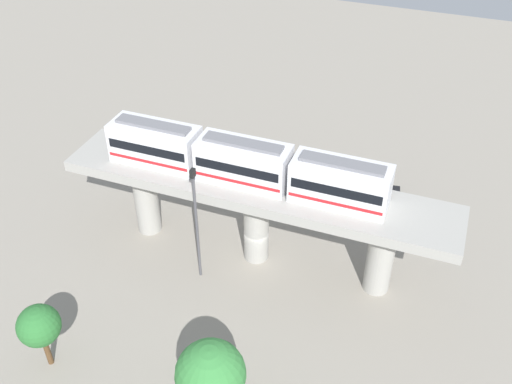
{
  "coord_description": "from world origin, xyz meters",
  "views": [
    {
      "loc": [
        -31.15,
        -11.77,
        31.37
      ],
      "look_at": [
        2.5,
        0.97,
        4.23
      ],
      "focal_mm": 40.81,
      "sensor_mm": 36.0,
      "label": 1
    }
  ],
  "objects_px": {
    "parked_car_black": "(375,192)",
    "parked_car_silver": "(314,198)",
    "tree_mid_lot": "(211,374)",
    "signal_post": "(196,220)",
    "tree_near_viaduct": "(39,326)",
    "parked_car_orange": "(268,165)",
    "train": "(243,162)"
  },
  "relations": [
    {
      "from": "parked_car_black",
      "to": "parked_car_silver",
      "type": "bearing_deg",
      "value": 111.77
    },
    {
      "from": "tree_mid_lot",
      "to": "signal_post",
      "type": "height_order",
      "value": "signal_post"
    },
    {
      "from": "parked_car_silver",
      "to": "tree_near_viaduct",
      "type": "bearing_deg",
      "value": 145.19
    },
    {
      "from": "parked_car_black",
      "to": "parked_car_silver",
      "type": "xyz_separation_m",
      "value": [
        -2.86,
        4.74,
        0.0
      ]
    },
    {
      "from": "parked_car_orange",
      "to": "parked_car_black",
      "type": "bearing_deg",
      "value": -96.92
    },
    {
      "from": "parked_car_orange",
      "to": "parked_car_silver",
      "type": "relative_size",
      "value": 0.98
    },
    {
      "from": "parked_car_silver",
      "to": "tree_mid_lot",
      "type": "height_order",
      "value": "tree_mid_lot"
    },
    {
      "from": "signal_post",
      "to": "train",
      "type": "bearing_deg",
      "value": -33.26
    },
    {
      "from": "tree_near_viaduct",
      "to": "tree_mid_lot",
      "type": "xyz_separation_m",
      "value": [
        0.2,
        -11.39,
        0.54
      ]
    },
    {
      "from": "parked_car_silver",
      "to": "signal_post",
      "type": "relative_size",
      "value": 0.46
    },
    {
      "from": "parked_car_black",
      "to": "tree_near_viaduct",
      "type": "height_order",
      "value": "tree_near_viaduct"
    },
    {
      "from": "parked_car_black",
      "to": "signal_post",
      "type": "bearing_deg",
      "value": 134.29
    },
    {
      "from": "parked_car_black",
      "to": "signal_post",
      "type": "xyz_separation_m",
      "value": [
        -13.98,
        10.31,
        4.6
      ]
    },
    {
      "from": "train",
      "to": "tree_mid_lot",
      "type": "xyz_separation_m",
      "value": [
        -13.82,
        -3.5,
        -4.5
      ]
    },
    {
      "from": "parked_car_black",
      "to": "signal_post",
      "type": "distance_m",
      "value": 17.97
    },
    {
      "from": "train",
      "to": "parked_car_orange",
      "type": "distance_m",
      "value": 13.83
    },
    {
      "from": "parked_car_orange",
      "to": "tree_mid_lot",
      "type": "distance_m",
      "value": 25.85
    },
    {
      "from": "train",
      "to": "tree_mid_lot",
      "type": "relative_size",
      "value": 3.36
    },
    {
      "from": "parked_car_silver",
      "to": "tree_near_viaduct",
      "type": "distance_m",
      "value": 24.64
    },
    {
      "from": "signal_post",
      "to": "parked_car_silver",
      "type": "bearing_deg",
      "value": -26.61
    },
    {
      "from": "train",
      "to": "parked_car_silver",
      "type": "relative_size",
      "value": 4.66
    },
    {
      "from": "parked_car_black",
      "to": "tree_near_viaduct",
      "type": "relative_size",
      "value": 0.9
    },
    {
      "from": "parked_car_orange",
      "to": "train",
      "type": "bearing_deg",
      "value": -172.93
    },
    {
      "from": "tree_near_viaduct",
      "to": "parked_car_black",
      "type": "bearing_deg",
      "value": -32.98
    },
    {
      "from": "parked_car_orange",
      "to": "signal_post",
      "type": "distance_m",
      "value": 15.31
    },
    {
      "from": "tree_near_viaduct",
      "to": "tree_mid_lot",
      "type": "distance_m",
      "value": 11.4
    },
    {
      "from": "train",
      "to": "parked_car_black",
      "type": "distance_m",
      "value": 15.45
    },
    {
      "from": "tree_mid_lot",
      "to": "train",
      "type": "bearing_deg",
      "value": 14.21
    },
    {
      "from": "parked_car_silver",
      "to": "tree_mid_lot",
      "type": "distance_m",
      "value": 21.81
    },
    {
      "from": "parked_car_orange",
      "to": "tree_near_viaduct",
      "type": "relative_size",
      "value": 0.87
    },
    {
      "from": "parked_car_silver",
      "to": "tree_mid_lot",
      "type": "xyz_separation_m",
      "value": [
        -21.55,
        -0.16,
        3.35
      ]
    },
    {
      "from": "parked_car_black",
      "to": "tree_mid_lot",
      "type": "height_order",
      "value": "tree_mid_lot"
    }
  ]
}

